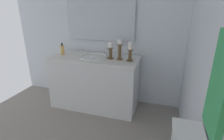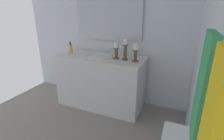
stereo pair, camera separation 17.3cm
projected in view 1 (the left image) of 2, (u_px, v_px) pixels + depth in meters
The scene contains 9 objects.
wall_left at pixel (94, 25), 2.68m from camera, with size 0.04×2.81×2.45m, color silver.
vanity_cabinet at pixel (95, 82), 2.64m from camera, with size 0.58×1.33×0.80m.
sink_basin at pixel (94, 59), 2.51m from camera, with size 0.40×0.40×0.24m.
mirror at pixel (100, 18), 2.57m from camera, with size 0.02×1.08×0.68m, color silver.
candle_holder_tall at pixel (130, 52), 2.27m from camera, with size 0.09×0.09×0.24m.
candle_holder_short at pixel (120, 49), 2.32m from camera, with size 0.09×0.09×0.28m.
candle_holder_mid at pixel (111, 50), 2.37m from camera, with size 0.09×0.09×0.24m.
soap_bottle at pixel (62, 50), 2.60m from camera, with size 0.06×0.06×0.18m.
towel_near_vanity at pixel (220, 86), 0.75m from camera, with size 0.23×0.03×0.48m, color #389E59.
Camera 1 is at (0.97, 1.07, 1.46)m, focal length 27.43 mm.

